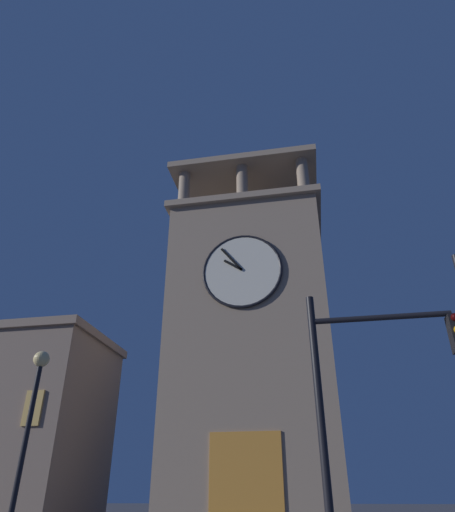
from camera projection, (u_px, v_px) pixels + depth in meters
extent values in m
cube|color=gray|center=(254.00, 361.00, 25.81)|extent=(8.50, 8.42, 16.54)
cube|color=gray|center=(251.00, 235.00, 29.81)|extent=(9.10, 9.02, 0.40)
cylinder|color=gray|center=(303.00, 177.00, 26.78)|extent=(0.70, 0.70, 2.52)
cylinder|color=gray|center=(242.00, 184.00, 27.37)|extent=(0.70, 0.70, 2.52)
cylinder|color=gray|center=(184.00, 190.00, 27.95)|extent=(0.70, 0.70, 2.52)
cylinder|color=gray|center=(306.00, 238.00, 33.05)|extent=(0.70, 0.70, 2.52)
cylinder|color=gray|center=(257.00, 242.00, 33.63)|extent=(0.70, 0.70, 2.52)
cylinder|color=gray|center=(209.00, 247.00, 34.21)|extent=(0.70, 0.70, 2.52)
cube|color=gray|center=(250.00, 198.00, 31.19)|extent=(9.10, 9.02, 0.40)
cylinder|color=black|center=(249.00, 176.00, 32.09)|extent=(0.12, 0.12, 3.42)
cylinder|color=silver|center=(242.00, 271.00, 23.87)|extent=(4.14, 0.12, 4.14)
torus|color=black|center=(242.00, 270.00, 23.85)|extent=(4.30, 0.16, 4.30)
cube|color=black|center=(233.00, 265.00, 24.01)|extent=(1.01, 0.06, 0.74)
cube|color=black|center=(232.00, 259.00, 24.19)|extent=(1.19, 0.06, 1.45)
cube|color=orange|center=(246.00, 482.00, 19.24)|extent=(3.20, 0.24, 4.00)
cube|color=#E0B259|center=(33.00, 408.00, 23.61)|extent=(1.00, 0.12, 1.80)
cylinder|color=black|center=(321.00, 425.00, 8.51)|extent=(0.16, 0.16, 5.22)
cylinder|color=black|center=(380.00, 318.00, 9.26)|extent=(2.76, 0.12, 0.12)
sphere|color=#360505|center=(455.00, 317.00, 8.81)|extent=(0.16, 0.16, 0.16)
cylinder|color=black|center=(22.00, 457.00, 11.50)|extent=(0.14, 0.14, 4.63)
sphere|color=#F9DB8C|center=(41.00, 359.00, 12.69)|extent=(0.44, 0.44, 0.44)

